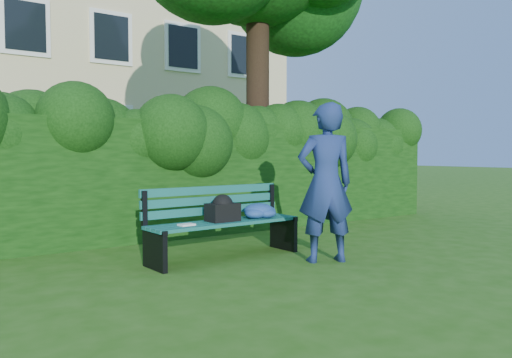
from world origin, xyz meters
TOP-DOWN VIEW (x-y plane):
  - ground at (0.00, 0.00)m, footprint 80.00×80.00m
  - apartment_building at (-0.00, 13.99)m, footprint 16.00×8.08m
  - hedge at (0.00, 2.20)m, footprint 10.00×1.00m
  - park_bench at (-0.64, 0.23)m, footprint 2.05×0.67m
  - man_reading at (0.14, -0.66)m, footprint 0.82×0.69m

SIDE VIEW (x-z plane):
  - ground at x=0.00m, z-range 0.00..0.00m
  - park_bench at x=-0.64m, z-range 0.05..0.94m
  - hedge at x=0.00m, z-range 0.00..1.80m
  - man_reading at x=0.14m, z-range 0.00..1.91m
  - apartment_building at x=0.00m, z-range 0.00..12.00m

